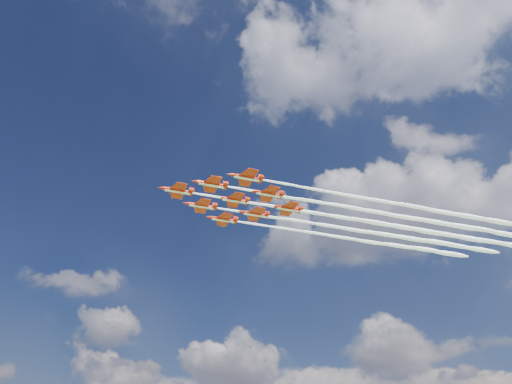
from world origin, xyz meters
TOP-DOWN VIEW (x-y plane):
  - jet_lead at (26.82, 23.02)m, footprint 70.30×71.45m
  - jet_row2_port at (37.94, 24.69)m, footprint 70.30×71.45m
  - jet_row2_starb at (28.30, 34.17)m, footprint 70.30×71.45m
  - jet_row3_port at (49.07, 26.36)m, footprint 70.30×71.45m
  - jet_row3_centre at (39.43, 35.84)m, footprint 70.30×71.45m
  - jet_row3_starb at (29.79, 45.32)m, footprint 70.30×71.45m
  - jet_row4_port at (50.55, 37.51)m, footprint 70.30×71.45m
  - jet_row4_starb at (40.91, 46.99)m, footprint 70.30×71.45m
  - jet_tail at (52.04, 48.66)m, footprint 70.30×71.45m

SIDE VIEW (x-z plane):
  - jet_lead at x=26.82m, z-range 82.28..85.07m
  - jet_row2_port at x=37.94m, z-range 82.28..85.07m
  - jet_row2_starb at x=28.30m, z-range 82.28..85.07m
  - jet_row3_port at x=49.07m, z-range 82.28..85.07m
  - jet_row3_centre at x=39.43m, z-range 82.28..85.07m
  - jet_row3_starb at x=29.79m, z-range 82.28..85.07m
  - jet_row4_port at x=50.55m, z-range 82.28..85.07m
  - jet_row4_starb at x=40.91m, z-range 82.28..85.07m
  - jet_tail at x=52.04m, z-range 82.28..85.07m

